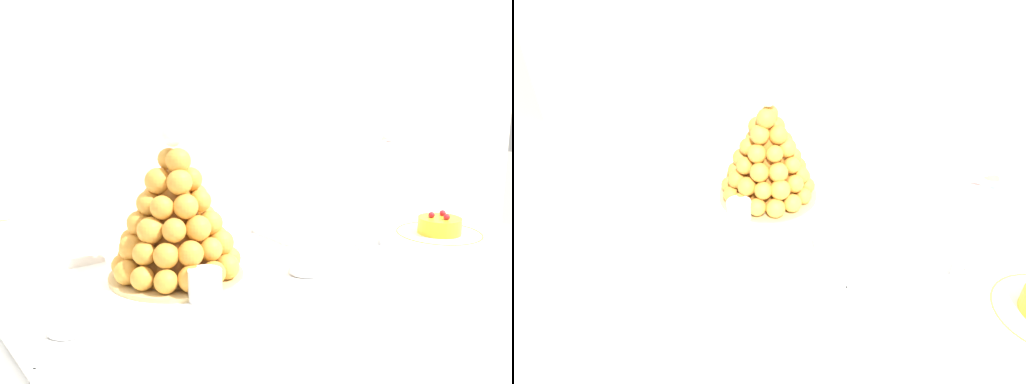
{
  "view_description": "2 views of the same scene",
  "coord_description": "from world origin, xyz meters",
  "views": [
    {
      "loc": [
        -0.62,
        -0.87,
        1.12
      ],
      "look_at": [
        -0.04,
        -0.04,
        0.9
      ],
      "focal_mm": 43.02,
      "sensor_mm": 36.0,
      "label": 1
    },
    {
      "loc": [
        0.28,
        -0.74,
        1.37
      ],
      "look_at": [
        -0.09,
        -0.04,
        0.82
      ],
      "focal_mm": 31.6,
      "sensor_mm": 36.0,
      "label": 2
    }
  ],
  "objects": [
    {
      "name": "wine_glass",
      "position": [
        -0.36,
        0.34,
        0.84
      ],
      "size": [
        0.07,
        0.07,
        0.16
      ],
      "color": "silver",
      "rests_on": "buffet_table"
    },
    {
      "name": "serving_tray",
      "position": [
        -0.16,
        0.03,
        0.73
      ],
      "size": [
        0.6,
        0.39,
        0.02
      ],
      "color": "white",
      "rests_on": "buffet_table"
    },
    {
      "name": "dessert_cup_mid_left",
      "position": [
        -0.15,
        -0.06,
        0.76
      ],
      "size": [
        0.06,
        0.06,
        0.05
      ],
      "color": "silver",
      "rests_on": "serving_tray"
    },
    {
      "name": "macaron_goblet",
      "position": [
        0.31,
        -0.01,
        0.87
      ],
      "size": [
        0.12,
        0.12,
        0.24
      ],
      "color": "white",
      "rests_on": "buffet_table"
    },
    {
      "name": "backdrop_wall",
      "position": [
        0.0,
        1.08,
        1.25
      ],
      "size": [
        4.8,
        0.1,
        2.5
      ],
      "primitive_type": "cube",
      "color": "silver",
      "rests_on": "ground_plane"
    },
    {
      "name": "buffet_table",
      "position": [
        0.0,
        0.0,
        0.63
      ],
      "size": [
        1.36,
        0.98,
        0.73
      ],
      "color": "brown",
      "rests_on": "ground_plane"
    },
    {
      "name": "dessert_cup_left",
      "position": [
        -0.37,
        -0.05,
        0.76
      ],
      "size": [
        0.06,
        0.06,
        0.05
      ],
      "color": "silver",
      "rests_on": "serving_tray"
    },
    {
      "name": "fruit_tart_plate",
      "position": [
        0.47,
        -0.03,
        0.74
      ],
      "size": [
        0.19,
        0.19,
        0.05
      ],
      "color": "white",
      "rests_on": "buffet_table"
    },
    {
      "name": "dessert_cup_centre",
      "position": [
        0.06,
        -0.06,
        0.76
      ],
      "size": [
        0.06,
        0.06,
        0.05
      ],
      "color": "silver",
      "rests_on": "serving_tray"
    },
    {
      "name": "croquembouche",
      "position": [
        -0.14,
        0.05,
        0.84
      ],
      "size": [
        0.24,
        0.24,
        0.27
      ],
      "color": "tan",
      "rests_on": "serving_tray"
    }
  ]
}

